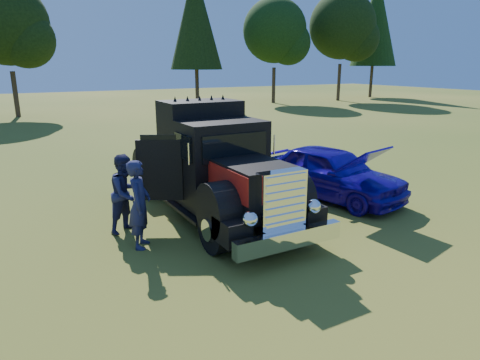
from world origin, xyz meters
name	(u,v)px	position (x,y,z in m)	size (l,w,h in m)	color
ground	(275,236)	(0.00, 0.00, 0.00)	(120.00, 120.00, 0.00)	#324C16
treeline	(13,8)	(-3.55, 27.07, 7.66)	(72.10, 24.04, 13.84)	#2D2116
diamond_t_truck	(215,170)	(-0.62, 1.95, 1.28)	(3.26, 7.16, 3.00)	black
hotrod_coupe	(331,172)	(3.14, 1.70, 0.79)	(2.87, 4.93, 1.89)	#061790
spectator_near	(140,204)	(-2.94, 0.97, 0.99)	(0.72, 0.47, 1.97)	#1A263D
spectator_far	(126,193)	(-2.94, 2.05, 0.95)	(0.93, 0.72, 1.91)	#1E2746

